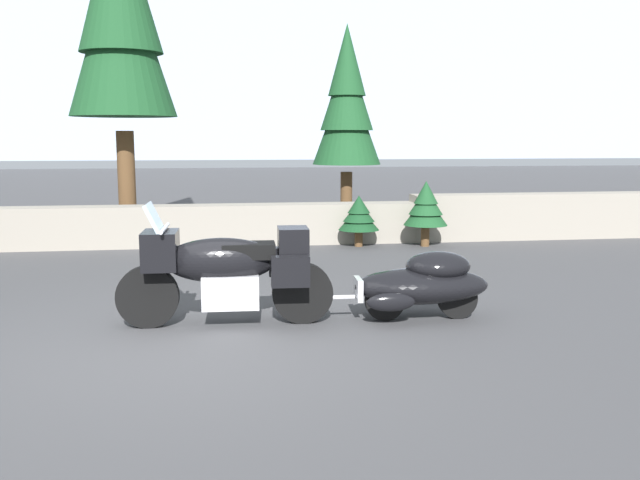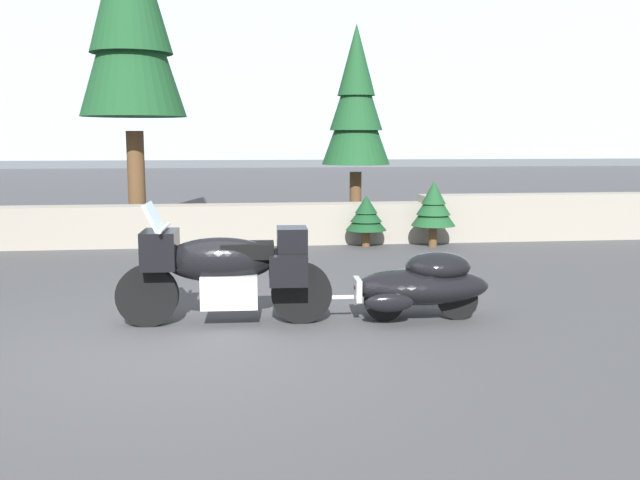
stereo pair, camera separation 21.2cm
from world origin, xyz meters
The scene contains 9 objects.
ground_plane centered at (0.00, 0.00, 0.00)m, with size 80.00×80.00×0.00m, color #424244.
stone_guard_wall centered at (0.64, 6.38, 0.41)m, with size 24.00×0.59×0.90m.
distant_ridgeline centered at (0.00, 96.38, 8.00)m, with size 240.00×80.00×16.00m, color #99A8BF.
touring_motorcycle centered at (0.33, 0.73, 0.62)m, with size 2.31×0.78×1.33m.
car_shaped_trailer centered at (2.50, 0.66, 0.41)m, with size 2.21×0.80×0.76m.
pine_tree_tall centered at (-1.54, 7.75, 4.63)m, with size 2.08×2.08×7.39m.
pine_tree_secondary centered at (3.03, 8.21, 2.74)m, with size 1.46×1.46×4.38m.
pine_sapling_near centered at (4.06, 5.73, 0.76)m, with size 0.81×0.81×1.21m.
pine_sapling_farther centered at (2.84, 5.88, 0.59)m, with size 0.76×0.76×0.95m.
Camera 1 is at (0.29, -6.64, 2.01)m, focal length 39.10 mm.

